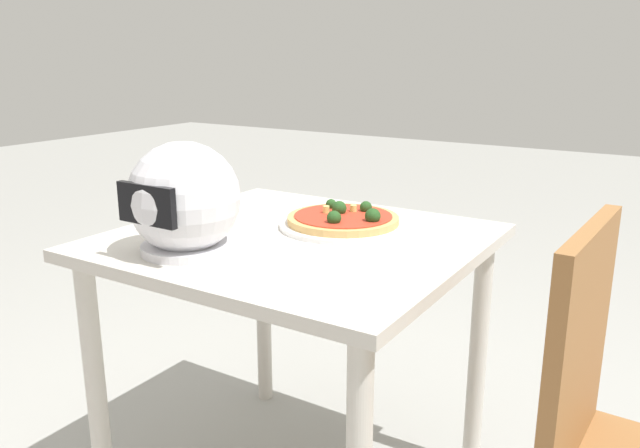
{
  "coord_description": "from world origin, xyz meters",
  "views": [
    {
      "loc": [
        -0.86,
        1.26,
        1.19
      ],
      "look_at": [
        -0.03,
        -0.07,
        0.76
      ],
      "focal_mm": 35.56,
      "sensor_mm": 36.0,
      "label": 1
    }
  ],
  "objects": [
    {
      "name": "dining_table",
      "position": [
        0.0,
        0.0,
        0.63
      ],
      "size": [
        0.87,
        0.82,
        0.74
      ],
      "color": "beige",
      "rests_on": "ground"
    },
    {
      "name": "pizza_plate",
      "position": [
        -0.06,
        -0.14,
        0.75
      ],
      "size": [
        0.33,
        0.33,
        0.01
      ],
      "primitive_type": "cylinder",
      "color": "white",
      "rests_on": "dining_table"
    },
    {
      "name": "pizza",
      "position": [
        -0.06,
        -0.14,
        0.77
      ],
      "size": [
        0.29,
        0.29,
        0.05
      ],
      "color": "tan",
      "rests_on": "pizza_plate"
    },
    {
      "name": "motorcycle_helmet",
      "position": [
        0.14,
        0.24,
        0.86
      ],
      "size": [
        0.26,
        0.26,
        0.26
      ],
      "color": "silver",
      "rests_on": "dining_table"
    },
    {
      "name": "chair_side",
      "position": [
        -0.8,
        0.13,
        0.51
      ],
      "size": [
        0.41,
        0.41,
        0.9
      ],
      "color": "#996638",
      "rests_on": "ground"
    }
  ]
}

